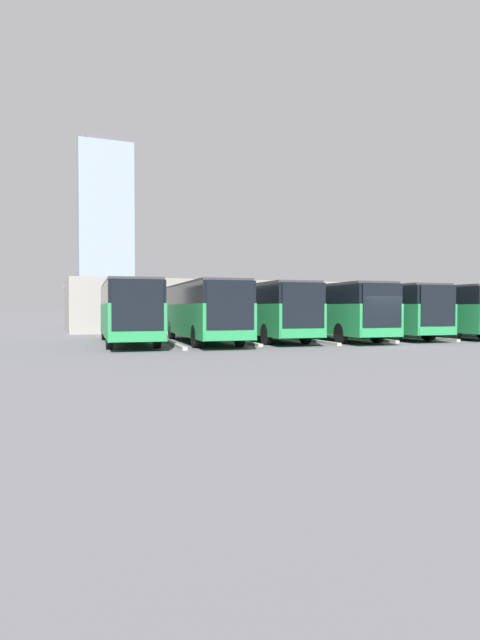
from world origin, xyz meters
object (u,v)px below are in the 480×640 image
Objects in this scene: bus_0 at (468,309)px; bus_4 at (263,310)px; bus_2 at (378,309)px; bus_6 at (127,310)px; bus_3 at (329,309)px; bus_1 at (430,309)px; bus_5 at (202,310)px.

bus_0 and bus_4 have the same top height.
bus_6 is at bearing 2.67° from bus_2.
bus_3 and bus_6 have the same top height.
bus_0 is 1.00× the size of bus_1.
bus_1 is 1.00× the size of bus_5.
bus_2 is 1.00× the size of bus_4.
bus_1 is (3.98, 0.65, 0.00)m from bus_0.
bus_2 and bus_4 have the same top height.
bus_2 is (3.98, -0.29, 0.00)m from bus_1.
bus_1 is 1.00× the size of bus_2.
bus_1 is 7.96m from bus_3.
bus_0 and bus_6 have the same top height.
bus_1 and bus_5 have the same top height.
bus_3 and bus_4 have the same top height.
bus_3 is 1.00× the size of bus_6.
bus_0 and bus_2 have the same top height.
bus_1 is 11.96m from bus_4.
bus_5 is 1.00× the size of bus_6.
bus_1 is at bearing 179.62° from bus_2.
bus_4 is (3.98, -0.80, 0.00)m from bus_3.
bus_2 and bus_6 have the same top height.
bus_0 is 1.00× the size of bus_6.
bus_3 is at bearing 11.11° from bus_2.
bus_0 is 23.88m from bus_6.
bus_4 is at bearing -7.60° from bus_3.
bus_0 is at bearing -174.24° from bus_5.
bus_2 is at bearing -0.38° from bus_1.
bus_1 is 3.99m from bus_2.
bus_6 is (19.90, -0.61, 0.00)m from bus_1.
bus_4 is (11.94, -0.59, 0.00)m from bus_1.
bus_3 is 1.00× the size of bus_4.
bus_6 is (23.88, 0.04, 0.00)m from bus_0.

